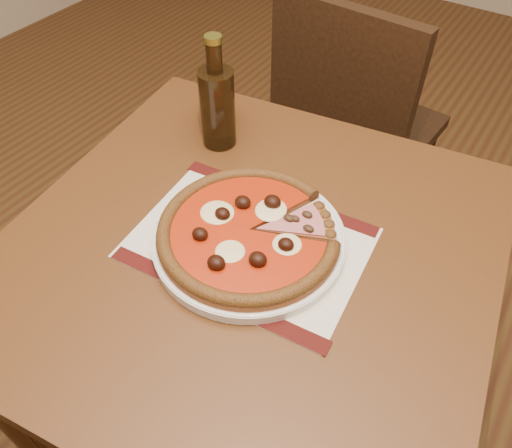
{
  "coord_description": "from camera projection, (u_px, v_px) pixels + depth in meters",
  "views": [
    {
      "loc": [
        0.29,
        -0.44,
        1.39
      ],
      "look_at": [
        -0.03,
        0.04,
        0.78
      ],
      "focal_mm": 35.0,
      "sensor_mm": 36.0,
      "label": 1
    }
  ],
  "objects": [
    {
      "name": "plate",
      "position": [
        249.0,
        239.0,
        0.83
      ],
      "size": [
        0.32,
        0.32,
        0.02
      ],
      "primitive_type": "cylinder",
      "color": "white",
      "rests_on": "placemat"
    },
    {
      "name": "bottle",
      "position": [
        217.0,
        105.0,
        0.96
      ],
      "size": [
        0.07,
        0.07,
        0.23
      ],
      "color": "#321F0C",
      "rests_on": "table"
    },
    {
      "name": "ham_slice",
      "position": [
        305.0,
        224.0,
        0.83
      ],
      "size": [
        0.12,
        0.12,
        0.02
      ],
      "rotation": [
        0.0,
        0.0,
        0.79
      ],
      "color": "brown",
      "rests_on": "plate"
    },
    {
      "name": "table",
      "position": [
        250.0,
        279.0,
        0.91
      ],
      "size": [
        0.91,
        0.91,
        0.75
      ],
      "rotation": [
        0.0,
        0.0,
        0.14
      ],
      "color": "#5C3216",
      "rests_on": "ground"
    },
    {
      "name": "placemat",
      "position": [
        249.0,
        243.0,
        0.84
      ],
      "size": [
        0.41,
        0.31,
        0.0
      ],
      "primitive_type": "cube",
      "rotation": [
        0.0,
        0.0,
        0.1
      ],
      "color": "white",
      "rests_on": "table"
    },
    {
      "name": "chair_far",
      "position": [
        351.0,
        121.0,
        1.49
      ],
      "size": [
        0.45,
        0.45,
        0.89
      ],
      "rotation": [
        0.0,
        0.0,
        3.08
      ],
      "color": "black",
      "rests_on": "ground"
    },
    {
      "name": "water_glass",
      "position": [
        217.0,
        104.0,
        1.05
      ],
      "size": [
        0.08,
        0.08,
        0.09
      ],
      "primitive_type": "cylinder",
      "rotation": [
        0.0,
        0.0,
        -0.03
      ],
      "color": "white",
      "rests_on": "table"
    },
    {
      "name": "pizza",
      "position": [
        249.0,
        231.0,
        0.82
      ],
      "size": [
        0.3,
        0.3,
        0.04
      ],
      "color": "brown",
      "rests_on": "plate"
    }
  ]
}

